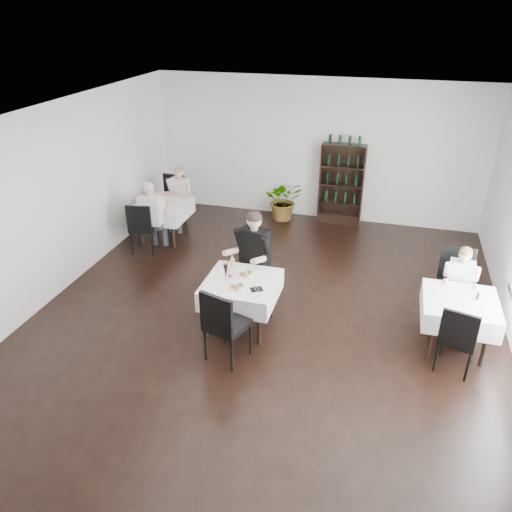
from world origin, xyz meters
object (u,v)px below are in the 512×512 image
Objects in this scene: potted_tree at (284,200)px; diner_main at (252,253)px; wine_shelf at (341,185)px; main_table at (241,290)px.

diner_main is (0.28, -3.53, 0.47)m from potted_tree.
main_table is at bearing -101.78° from wine_shelf.
potted_tree is (-0.30, 4.14, -0.17)m from main_table.
potted_tree reaches higher than main_table.
main_table is 0.67m from diner_main.
potted_tree is 3.57m from diner_main.
potted_tree is at bearing -171.54° from wine_shelf.
wine_shelf reaches higher than diner_main.
diner_main is (-0.92, -3.71, 0.07)m from wine_shelf.
main_table is at bearing -88.20° from diner_main.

